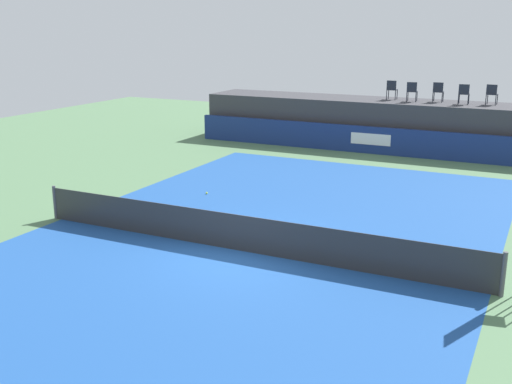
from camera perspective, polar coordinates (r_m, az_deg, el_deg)
ground_plane at (r=18.34m, az=2.96°, el=-2.48°), size 48.00×48.00×0.00m
court_inner at (r=15.77m, az=-1.35°, el=-5.45°), size 12.00×22.00×0.00m
sponsor_wall at (r=27.90m, az=11.50°, el=4.65°), size 18.00×0.22×1.20m
spectator_platform at (r=29.54m, az=12.46°, el=6.15°), size 18.00×2.80×2.20m
spectator_chair_far_left at (r=29.60m, az=12.45°, el=9.29°), size 0.45×0.45×0.89m
spectator_chair_left at (r=28.99m, az=14.22°, el=9.06°), size 0.47×0.47×0.89m
spectator_chair_center at (r=29.16m, az=16.49°, el=8.94°), size 0.46×0.46×0.89m
spectator_chair_right at (r=28.57m, az=18.67°, el=8.65°), size 0.46×0.46×0.89m
spectator_chair_far_right at (r=28.84m, az=20.97°, el=8.50°), size 0.47×0.47×0.89m
tennis_net at (r=15.61m, az=-1.36°, el=-3.83°), size 12.40×0.02×0.95m
net_post_near at (r=19.14m, az=-18.09°, el=-0.92°), size 0.10×0.10×1.00m
net_post_far at (r=14.06m, az=21.90°, el=-7.07°), size 0.10×0.10×1.00m
tennis_ball at (r=21.02m, az=-4.58°, el=-0.09°), size 0.07×0.07×0.07m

